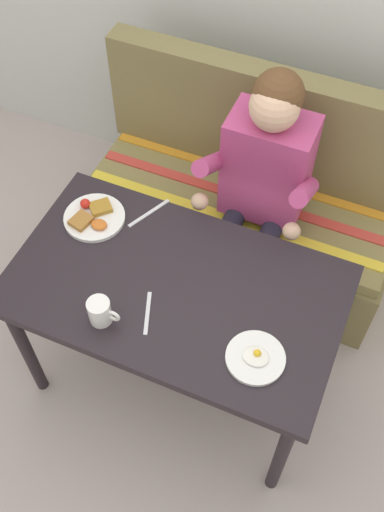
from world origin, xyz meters
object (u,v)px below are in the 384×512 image
person (261,181)px  plate_eggs (256,357)px  knife (149,213)px  table (176,298)px  couch (243,209)px  plate_breakfast (94,217)px  fork (148,313)px  coffee_mug (100,311)px

person → plate_eggs: 0.79m
plate_eggs → knife: size_ratio=0.99×
table → knife: knife is taller
table → couch: size_ratio=0.83×
person → knife: bearing=-136.9°
table → couch: (0.00, 0.76, -0.32)m
person → plate_breakfast: size_ratio=5.11×
plate_breakfast → fork: size_ratio=1.39×
person → fork: bearing=-102.0°
couch → fork: (-0.04, -0.91, 0.40)m
person → coffee_mug: (-0.29, -0.81, 0.04)m
fork → knife: 0.45m
plate_eggs → knife: 0.73m
coffee_mug → fork: coffee_mug is taller
plate_eggs → coffee_mug: (-0.53, -0.07, 0.04)m
table → coffee_mug: size_ratio=10.17×
coffee_mug → fork: bearing=31.4°
plate_breakfast → coffee_mug: coffee_mug is taller
coffee_mug → fork: (0.13, 0.08, -0.05)m
plate_breakfast → knife: 0.21m
couch → plate_breakfast: couch is taller
couch → coffee_mug: couch is taller
plate_eggs → knife: (-0.59, 0.42, -0.01)m
plate_breakfast → knife: size_ratio=1.19×
table → knife: (-0.23, 0.27, 0.08)m
coffee_mug → plate_breakfast: bearing=122.2°
plate_eggs → fork: (-0.40, 0.02, -0.01)m
person → knife: 0.48m
person → coffee_mug: bearing=-109.6°
couch → knife: bearing=-114.9°
couch → coffee_mug: bearing=-100.0°
plate_breakfast → plate_eggs: 0.84m
couch → plate_eggs: couch is taller
person → table: bearing=-101.1°
couch → fork: couch is taller
plate_eggs → coffee_mug: bearing=-172.9°
person → knife: size_ratio=6.06×
table → fork: size_ratio=7.06×
plate_eggs → couch: bearing=111.2°
table → plate_breakfast: plate_breakfast is taller
knife → plate_eggs: bearing=-10.5°
couch → fork: size_ratio=8.47×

